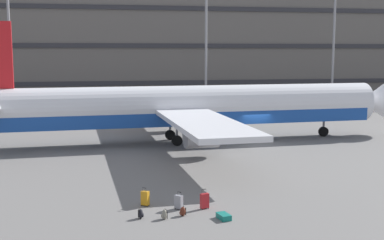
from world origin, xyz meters
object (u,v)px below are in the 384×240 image
object	(u,v)px
suitcase_small	(205,201)
suitcase_purple	(145,198)
backpack_scuffed	(164,215)
suitcase_orange	(179,202)
suitcase_large	(224,216)
airliner	(184,108)
backpack_laid_flat	(141,214)
backpack_silver	(183,212)

from	to	relation	value
suitcase_small	suitcase_purple	xyz separation A→B (m)	(-2.92, 1.03, -0.01)
suitcase_small	backpack_scuffed	xyz separation A→B (m)	(-2.20, -1.23, -0.19)
suitcase_orange	suitcase_large	xyz separation A→B (m)	(1.88, -1.88, -0.26)
airliner	suitcase_purple	world-z (taller)	airliner
backpack_laid_flat	suitcase_small	bearing A→B (deg)	15.99
suitcase_large	backpack_laid_flat	bearing A→B (deg)	168.65
backpack_scuffed	suitcase_orange	bearing A→B (deg)	56.92
airliner	suitcase_orange	world-z (taller)	airliner
backpack_scuffed	backpack_laid_flat	bearing A→B (deg)	165.30
suitcase_purple	backpack_scuffed	bearing A→B (deg)	-72.42
suitcase_large	backpack_laid_flat	size ratio (longest dim) A/B	1.72
suitcase_purple	suitcase_large	bearing A→B (deg)	-38.15
backpack_silver	suitcase_orange	bearing A→B (deg)	91.65
airliner	suitcase_large	world-z (taller)	airliner
suitcase_purple	backpack_laid_flat	world-z (taller)	suitcase_purple
backpack_scuffed	airliner	bearing A→B (deg)	78.19
airliner	suitcase_large	bearing A→B (deg)	-93.95
suitcase_large	backpack_scuffed	world-z (taller)	backpack_scuffed
suitcase_orange	backpack_silver	world-z (taller)	suitcase_orange
suitcase_orange	backpack_scuffed	bearing A→B (deg)	-123.08
suitcase_orange	backpack_scuffed	distance (m)	1.66
suitcase_small	suitcase_large	distance (m)	1.84
backpack_scuffed	backpack_laid_flat	distance (m)	1.12
backpack_laid_flat	backpack_silver	bearing A→B (deg)	0.79
backpack_silver	suitcase_large	bearing A→B (deg)	-23.52
suitcase_orange	backpack_silver	xyz separation A→B (m)	(0.03, -1.07, -0.17)
airliner	suitcase_purple	xyz separation A→B (m)	(-4.92, -17.85, -2.62)
suitcase_orange	backpack_silver	size ratio (longest dim) A/B	1.76
suitcase_orange	suitcase_purple	world-z (taller)	suitcase_purple
suitcase_small	backpack_laid_flat	bearing A→B (deg)	-164.01
airliner	suitcase_purple	size ratio (longest dim) A/B	41.03
backpack_silver	suitcase_small	bearing A→B (deg)	35.78
suitcase_orange	backpack_laid_flat	size ratio (longest dim) A/B	1.71
suitcase_purple	airliner	bearing A→B (deg)	74.60
backpack_silver	suitcase_purple	bearing A→B (deg)	130.33
suitcase_orange	backpack_silver	bearing A→B (deg)	-88.35
airliner	suitcase_large	xyz separation A→B (m)	(-1.42, -20.60, -2.91)
suitcase_large	backpack_scuffed	xyz separation A→B (m)	(-2.78, 0.49, 0.10)
suitcase_orange	backpack_scuffed	size ratio (longest dim) A/B	1.70
suitcase_small	backpack_laid_flat	xyz separation A→B (m)	(-3.29, -0.94, -0.20)
suitcase_small	suitcase_purple	size ratio (longest dim) A/B	1.03
airliner	suitcase_small	bearing A→B (deg)	-96.05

